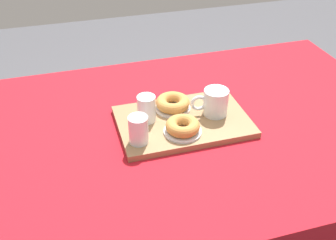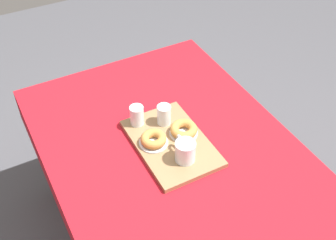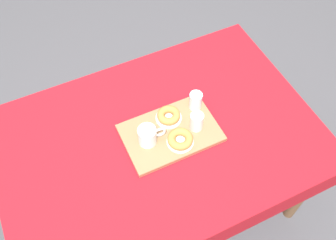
{
  "view_description": "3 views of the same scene",
  "coord_description": "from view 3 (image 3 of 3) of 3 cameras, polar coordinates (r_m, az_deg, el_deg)",
  "views": [
    {
      "loc": [
        0.42,
        1.06,
        1.52
      ],
      "look_at": [
        0.12,
        0.02,
        0.77
      ],
      "focal_mm": 42.73,
      "sensor_mm": 36.0,
      "label": 1
    },
    {
      "loc": [
        -1.07,
        0.61,
        2.05
      ],
      "look_at": [
        0.14,
        -0.03,
        0.79
      ],
      "focal_mm": 45.22,
      "sensor_mm": 36.0,
      "label": 2
    },
    {
      "loc": [
        -0.36,
        -0.87,
        2.23
      ],
      "look_at": [
        0.06,
        0.03,
        0.79
      ],
      "focal_mm": 40.3,
      "sensor_mm": 36.0,
      "label": 3
    }
  ],
  "objects": [
    {
      "name": "ground_plane",
      "position": [
        2.42,
        -1.07,
        -11.7
      ],
      "size": [
        6.0,
        6.0,
        0.0
      ],
      "primitive_type": "plane",
      "color": "#47474C"
    },
    {
      "name": "dining_table",
      "position": [
        1.85,
        -1.38,
        -3.98
      ],
      "size": [
        1.51,
        1.03,
        0.72
      ],
      "color": "#A8141E",
      "rests_on": "ground"
    },
    {
      "name": "serving_tray",
      "position": [
        1.78,
        0.38,
        -1.96
      ],
      "size": [
        0.45,
        0.29,
        0.02
      ],
      "primitive_type": "cube",
      "color": "olive",
      "rests_on": "dining_table"
    },
    {
      "name": "tea_mug_left",
      "position": [
        1.71,
        -3.08,
        -2.42
      ],
      "size": [
        0.13,
        0.09,
        0.09
      ],
      "color": "white",
      "rests_on": "serving_tray"
    },
    {
      "name": "water_glass_near",
      "position": [
        1.83,
        4.19,
        2.84
      ],
      "size": [
        0.06,
        0.06,
        0.09
      ],
      "color": "white",
      "rests_on": "serving_tray"
    },
    {
      "name": "water_glass_far",
      "position": [
        1.76,
        4.34,
        -0.32
      ],
      "size": [
        0.06,
        0.06,
        0.09
      ],
      "color": "white",
      "rests_on": "serving_tray"
    },
    {
      "name": "donut_plate_left",
      "position": [
        1.81,
        0.1,
        0.31
      ],
      "size": [
        0.13,
        0.13,
        0.01
      ],
      "primitive_type": "cylinder",
      "color": "silver",
      "rests_on": "serving_tray"
    },
    {
      "name": "sugar_donut_left",
      "position": [
        1.79,
        0.1,
        0.72
      ],
      "size": [
        0.11,
        0.11,
        0.04
      ],
      "primitive_type": "torus",
      "color": "#BC7F3D",
      "rests_on": "donut_plate_left"
    },
    {
      "name": "donut_plate_right",
      "position": [
        1.74,
        1.85,
        -3.28
      ],
      "size": [
        0.13,
        0.13,
        0.01
      ],
      "primitive_type": "cylinder",
      "color": "silver",
      "rests_on": "serving_tray"
    },
    {
      "name": "sugar_donut_right",
      "position": [
        1.72,
        1.87,
        -2.89
      ],
      "size": [
        0.12,
        0.12,
        0.04
      ],
      "primitive_type": "torus",
      "color": "#BC7F3D",
      "rests_on": "donut_plate_right"
    }
  ]
}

